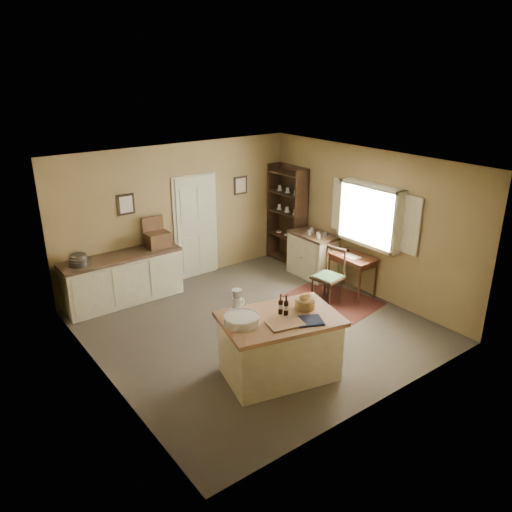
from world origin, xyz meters
The scene contains 16 objects.
ground centered at (0.00, 0.00, 0.00)m, with size 5.00×5.00×0.00m, color brown.
wall_back centered at (0.00, 2.50, 1.35)m, with size 5.00×0.10×2.70m, color olive.
wall_front centered at (0.00, -2.50, 1.35)m, with size 5.00×0.10×2.70m, color olive.
wall_left centered at (-2.50, 0.00, 1.35)m, with size 0.10×5.00×2.70m, color olive.
wall_right centered at (2.50, 0.00, 1.35)m, with size 0.10×5.00×2.70m, color olive.
ceiling centered at (0.00, 0.00, 2.70)m, with size 5.00×5.00×0.00m, color silver.
door centered at (0.35, 2.47, 1.05)m, with size 0.97×0.06×2.11m, color beige.
framed_prints centered at (0.20, 2.48, 1.72)m, with size 2.82×0.02×0.38m.
window centered at (2.42, -0.20, 1.55)m, with size 0.25×1.99×1.12m.
work_island centered at (-0.56, -1.27, 0.48)m, with size 1.77×1.37×1.20m.
sideboard centered at (-1.34, 2.20, 0.48)m, with size 2.14×0.61×1.18m.
rug centered at (1.75, -0.04, 0.00)m, with size 1.10×1.60×0.01m, color #4D1E18.
writing_desk centered at (2.20, -0.04, 0.67)m, with size 0.52×0.85×0.82m.
desk_chair centered at (1.56, -0.05, 0.50)m, with size 0.47×0.47×1.00m, color black, non-canonical shape.
right_cabinet centered at (2.20, 1.05, 0.46)m, with size 0.55×0.99×0.99m.
shelving_unit centered at (2.35, 1.99, 1.04)m, with size 0.36×0.94×2.09m.
Camera 1 is at (-4.35, -5.82, 4.07)m, focal length 35.00 mm.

